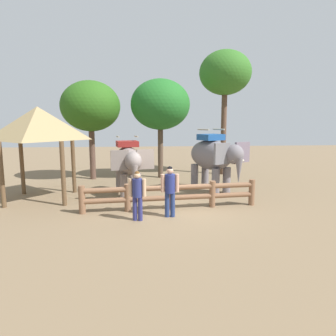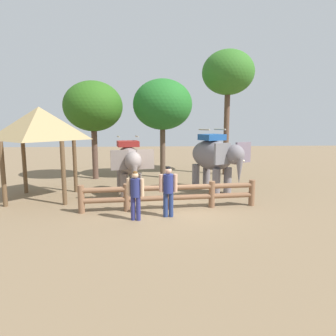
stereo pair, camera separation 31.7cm
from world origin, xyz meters
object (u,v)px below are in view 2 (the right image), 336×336
object	(u,v)px
tourist_woman_in_black	(168,188)
tree_far_right	(93,107)
thatched_shelter	(40,124)
log_fence	(170,194)
tourist_man_in_blue	(135,192)
elephant_center	(215,157)
tree_back_center	(228,74)
elephant_near_left	(129,162)
tree_far_left	(163,105)

from	to	relation	value
tourist_woman_in_black	tree_far_right	size ratio (longest dim) A/B	0.32
thatched_shelter	tree_far_right	bearing A→B (deg)	72.51
log_fence	tourist_man_in_blue	xyz separation A→B (m)	(-1.27, -1.26, 0.39)
tourist_man_in_blue	elephant_center	bearing A→B (deg)	48.80
log_fence	tree_back_center	distance (m)	10.31
tourist_man_in_blue	thatched_shelter	size ratio (longest dim) A/B	0.43
tourist_man_in_blue	tree_back_center	size ratio (longest dim) A/B	0.22
elephant_near_left	thatched_shelter	xyz separation A→B (m)	(-3.74, -0.35, 1.72)
tree_far_left	tree_far_right	size ratio (longest dim) A/B	1.03
log_fence	tree_far_left	distance (m)	7.71
thatched_shelter	tree_far_left	size ratio (longest dim) A/B	0.68
tree_far_left	tree_far_right	xyz separation A→B (m)	(-4.01, -0.14, -0.12)
elephant_center	tourist_man_in_blue	bearing A→B (deg)	-131.20
tree_far_left	elephant_near_left	bearing A→B (deg)	-111.39
elephant_center	tree_far_right	world-z (taller)	tree_far_right
log_fence	tree_back_center	xyz separation A→B (m)	(4.07, 7.59, 5.66)
log_fence	tourist_man_in_blue	distance (m)	1.83
elephant_center	tree_back_center	world-z (taller)	tree_back_center
tourist_woman_in_black	tree_far_left	distance (m)	8.37
tree_far_left	tourist_man_in_blue	bearing A→B (deg)	-99.08
tree_back_center	tree_far_right	distance (m)	8.39
elephant_center	tree_far_right	distance (m)	7.77
tourist_woman_in_black	tourist_man_in_blue	world-z (taller)	tourist_woman_in_black
elephant_center	thatched_shelter	size ratio (longest dim) A/B	0.89
tourist_woman_in_black	tree_far_right	world-z (taller)	tree_far_right
tourist_woman_in_black	tree_far_left	size ratio (longest dim) A/B	0.31
elephant_center	thatched_shelter	distance (m)	7.98
elephant_center	tourist_woman_in_black	bearing A→B (deg)	-122.85
log_fence	elephant_near_left	world-z (taller)	elephant_near_left
elephant_near_left	tree_far_right	size ratio (longest dim) A/B	0.57
tourist_woman_in_black	tree_far_left	bearing A→B (deg)	88.97
elephant_center	tree_far_right	xyz separation A→B (m)	(-6.32, 3.76, 2.51)
tree_back_center	tree_far_right	size ratio (longest dim) A/B	1.36
log_fence	elephant_center	xyz separation A→B (m)	(2.32, 2.84, 1.10)
log_fence	tree_far_right	distance (m)	8.52
tourist_woman_in_black	log_fence	bearing A→B (deg)	82.04
log_fence	tree_far_right	xyz separation A→B (m)	(-4.00, 6.61, 3.60)
elephant_center	tourist_man_in_blue	distance (m)	5.50
log_fence	tree_far_right	bearing A→B (deg)	121.22
log_fence	tree_back_center	world-z (taller)	tree_back_center
tourist_woman_in_black	tree_back_center	world-z (taller)	tree_back_center
thatched_shelter	elephant_center	bearing A→B (deg)	6.30
elephant_near_left	tree_far_left	distance (m)	5.50
log_fence	elephant_center	distance (m)	3.83
log_fence	thatched_shelter	distance (m)	6.38
log_fence	thatched_shelter	world-z (taller)	thatched_shelter
elephant_near_left	tree_far_left	xyz separation A→B (m)	(1.73, 4.41, 2.80)
log_fence	thatched_shelter	bearing A→B (deg)	160.02
tree_far_right	tourist_woman_in_black	bearing A→B (deg)	-62.88
tree_far_right	elephant_near_left	bearing A→B (deg)	-61.92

